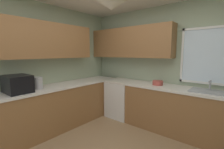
# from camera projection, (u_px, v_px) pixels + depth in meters

# --- Properties ---
(room_shell) EXTENTS (3.95, 3.84, 2.62)m
(room_shell) POSITION_uv_depth(u_px,v_px,m) (113.00, 41.00, 2.56)
(room_shell) COLOR #9EAD8E
(room_shell) RESTS_ON ground_plane
(counter_run_left) EXTENTS (0.65, 3.45, 0.90)m
(counter_run_left) POSITION_uv_depth(u_px,v_px,m) (49.00, 109.00, 3.14)
(counter_run_left) COLOR olive
(counter_run_left) RESTS_ON ground_plane
(counter_run_back) EXTENTS (3.04, 0.65, 0.90)m
(counter_run_back) POSITION_uv_depth(u_px,v_px,m) (169.00, 108.00, 3.17)
(counter_run_back) COLOR olive
(counter_run_back) RESTS_ON ground_plane
(dishwasher) EXTENTS (0.60, 0.60, 0.85)m
(dishwasher) POSITION_uv_depth(u_px,v_px,m) (121.00, 99.00, 3.88)
(dishwasher) COLOR white
(dishwasher) RESTS_ON ground_plane
(microwave) EXTENTS (0.48, 0.36, 0.29)m
(microwave) POSITION_uv_depth(u_px,v_px,m) (17.00, 84.00, 2.64)
(microwave) COLOR black
(microwave) RESTS_ON counter_run_left
(kettle) EXTENTS (0.14, 0.14, 0.22)m
(kettle) POSITION_uv_depth(u_px,v_px,m) (39.00, 83.00, 2.90)
(kettle) COLOR #B7B7BC
(kettle) RESTS_ON counter_run_left
(sink_assembly) EXTENTS (0.56, 0.40, 0.19)m
(sink_assembly) POSITION_uv_depth(u_px,v_px,m) (208.00, 91.00, 2.70)
(sink_assembly) COLOR #9EA0A5
(sink_assembly) RESTS_ON counter_run_back
(bowl) EXTENTS (0.21, 0.21, 0.09)m
(bowl) POSITION_uv_depth(u_px,v_px,m) (158.00, 83.00, 3.26)
(bowl) COLOR #B74C42
(bowl) RESTS_ON counter_run_back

